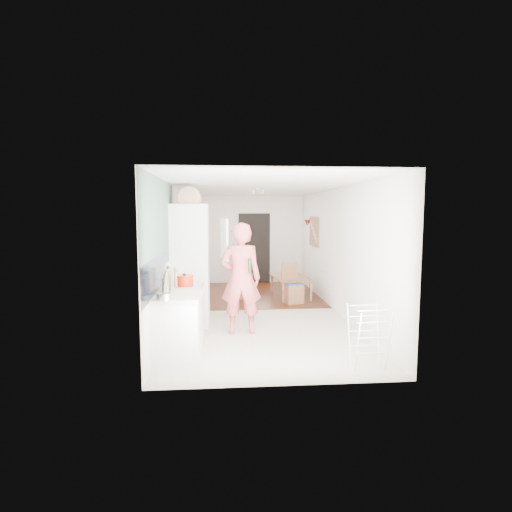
{
  "coord_description": "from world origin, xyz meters",
  "views": [
    {
      "loc": [
        -0.67,
        -7.89,
        1.98
      ],
      "look_at": [
        -0.01,
        0.2,
        1.13
      ],
      "focal_mm": 28.0,
      "sensor_mm": 36.0,
      "label": 1
    }
  ],
  "objects": [
    {
      "name": "sage_wall_panel",
      "position": [
        -1.59,
        -2.0,
        1.85
      ],
      "size": [
        0.02,
        3.0,
        1.3
      ],
      "primitive_type": "cube",
      "color": "slate",
      "rests_on": "room_shell"
    },
    {
      "name": "drying_rack",
      "position": [
        1.17,
        -3.04,
        0.41
      ],
      "size": [
        0.43,
        0.4,
        0.81
      ],
      "primitive_type": null,
      "rotation": [
        0.0,
        0.0,
        0.05
      ],
      "color": "white",
      "rests_on": "floor"
    },
    {
      "name": "doorway_recess",
      "position": [
        0.2,
        3.48,
        1.0
      ],
      "size": [
        0.9,
        0.04,
        2.0
      ],
      "primitive_type": "cube",
      "color": "black",
      "rests_on": "room_shell"
    },
    {
      "name": "chopping_boards",
      "position": [
        -1.42,
        -2.61,
        1.09
      ],
      "size": [
        0.1,
        0.25,
        0.34
      ],
      "primitive_type": null,
      "rotation": [
        0.0,
        0.0,
        -0.24
      ],
      "color": "tan",
      "rests_on": "worktop"
    },
    {
      "name": "pinboard_frame",
      "position": [
        1.57,
        1.9,
        1.55
      ],
      "size": [
        0.0,
        0.94,
        0.74
      ],
      "primitive_type": "cube",
      "color": "olive",
      "rests_on": "room_shell"
    },
    {
      "name": "bread_bin",
      "position": [
        -1.25,
        -0.81,
        2.26
      ],
      "size": [
        0.44,
        0.42,
        0.21
      ],
      "primitive_type": null,
      "rotation": [
        0.0,
        0.0,
        0.12
      ],
      "color": "tan",
      "rests_on": "fridge_housing"
    },
    {
      "name": "tile_splashback",
      "position": [
        -1.59,
        -2.55,
        1.15
      ],
      "size": [
        0.02,
        1.9,
        0.5
      ],
      "primitive_type": "cube",
      "color": "black",
      "rests_on": "room_shell"
    },
    {
      "name": "red_casserole",
      "position": [
        -1.26,
        -1.96,
        1.0
      ],
      "size": [
        0.3,
        0.3,
        0.15
      ],
      "primitive_type": "cylinder",
      "rotation": [
        0.0,
        0.0,
        0.16
      ],
      "color": "red",
      "rests_on": "cooker_top"
    },
    {
      "name": "fridge_door",
      "position": [
        -0.66,
        -1.08,
        1.55
      ],
      "size": [
        0.14,
        0.56,
        0.7
      ],
      "primitive_type": "cube",
      "rotation": [
        0.0,
        0.0,
        -1.4
      ],
      "color": "white",
      "rests_on": "room_shell"
    },
    {
      "name": "fridge_interior",
      "position": [
        -0.96,
        -0.78,
        1.55
      ],
      "size": [
        0.02,
        0.52,
        0.66
      ],
      "primitive_type": "cube",
      "color": "white",
      "rests_on": "room_shell"
    },
    {
      "name": "stool",
      "position": [
        -0.21,
        1.34,
        0.21
      ],
      "size": [
        0.36,
        0.36,
        0.42
      ],
      "primitive_type": null,
      "rotation": [
        0.0,
        0.0,
        0.14
      ],
      "color": "olive",
      "rests_on": "floor"
    },
    {
      "name": "bottle_a",
      "position": [
        -1.42,
        -2.51,
        1.07
      ],
      "size": [
        0.08,
        0.08,
        0.29
      ],
      "primitive_type": "cylinder",
      "rotation": [
        0.0,
        0.0,
        -0.22
      ],
      "color": "#153C19",
      "rests_on": "worktop"
    },
    {
      "name": "held_bottle",
      "position": [
        -0.26,
        -1.6,
        1.16
      ],
      "size": [
        0.05,
        0.05,
        0.25
      ],
      "primitive_type": "cylinder",
      "color": "#153C19",
      "rests_on": "person"
    },
    {
      "name": "dining_table",
      "position": [
        0.94,
        1.43,
        0.21
      ],
      "size": [
        0.75,
        1.24,
        0.42
      ],
      "primitive_type": "imported",
      "rotation": [
        0.0,
        0.0,
        1.65
      ],
      "color": "olive",
      "rests_on": "floor"
    },
    {
      "name": "worktop",
      "position": [
        -1.3,
        -2.55,
        0.89
      ],
      "size": [
        0.62,
        0.92,
        0.06
      ],
      "primitive_type": "cube",
      "color": "beige",
      "rests_on": "room_shell"
    },
    {
      "name": "grey_drape",
      "position": [
        -0.24,
        1.34,
        0.51
      ],
      "size": [
        0.45,
        0.45,
        0.19
      ],
      "primitive_type": "cube",
      "rotation": [
        0.0,
        0.0,
        0.07
      ],
      "color": "slate",
      "rests_on": "stool"
    },
    {
      "name": "cooker_top",
      "position": [
        -1.3,
        -1.8,
        0.9
      ],
      "size": [
        0.6,
        0.6,
        0.04
      ],
      "primitive_type": "cube",
      "color": "silver",
      "rests_on": "room_shell"
    },
    {
      "name": "range_cooker",
      "position": [
        -1.3,
        -1.8,
        0.44
      ],
      "size": [
        0.6,
        0.6,
        0.88
      ],
      "primitive_type": "cube",
      "color": "white",
      "rests_on": "room_shell"
    },
    {
      "name": "pepper_mill_front",
      "position": [
        -1.46,
        -2.02,
        1.03
      ],
      "size": [
        0.08,
        0.08,
        0.22
      ],
      "primitive_type": "cylinder",
      "rotation": [
        0.0,
        0.0,
        -0.33
      ],
      "color": "tan",
      "rests_on": "worktop"
    },
    {
      "name": "wall_sconce",
      "position": [
        1.54,
        2.55,
        1.75
      ],
      "size": [
        0.18,
        0.18,
        0.16
      ],
      "primitive_type": "cone",
      "color": "maroon",
      "rests_on": "room_shell"
    },
    {
      "name": "dining_chair",
      "position": [
        0.85,
        0.76,
        0.45
      ],
      "size": [
        0.47,
        0.47,
        0.9
      ],
      "primitive_type": null,
      "rotation": [
        0.0,
        0.0,
        0.28
      ],
      "color": "olive",
      "rests_on": "floor"
    },
    {
      "name": "wood_floor_overlay",
      "position": [
        0.0,
        1.85,
        0.01
      ],
      "size": [
        3.2,
        3.3,
        0.01
      ],
      "primitive_type": "cube",
      "color": "#532D10",
      "rests_on": "room_shell"
    },
    {
      "name": "room_shell",
      "position": [
        0.0,
        0.0,
        1.25
      ],
      "size": [
        3.2,
        7.0,
        2.5
      ],
      "primitive_type": null,
      "color": "white",
      "rests_on": "ground"
    },
    {
      "name": "fridge_housing",
      "position": [
        -1.27,
        -0.78,
        1.07
      ],
      "size": [
        0.66,
        0.66,
        2.15
      ],
      "primitive_type": "cube",
      "color": "white",
      "rests_on": "room_shell"
    },
    {
      "name": "steel_pan",
      "position": [
        -1.41,
        -2.97,
        0.96
      ],
      "size": [
        0.2,
        0.2,
        0.09
      ],
      "primitive_type": "cylinder",
      "rotation": [
        0.0,
        0.0,
        0.12
      ],
      "color": "silver",
      "rests_on": "worktop"
    },
    {
      "name": "floor",
      "position": [
        0.0,
        0.0,
        0.0
      ],
      "size": [
        3.2,
        7.0,
        0.01
      ],
      "primitive_type": "cube",
      "color": "beige",
      "rests_on": "ground"
    },
    {
      "name": "bottle_c",
      "position": [
        -1.45,
        -2.57,
        1.03
      ],
      "size": [
        0.1,
        0.1,
        0.21
      ],
      "primitive_type": "cylinder",
      "rotation": [
        0.0,
        0.0,
        -0.24
      ],
      "color": "beige",
      "rests_on": "worktop"
    },
    {
      "name": "pinboard",
      "position": [
        1.58,
        1.9,
        1.55
      ],
      "size": [
        0.03,
        0.9,
        0.7
      ],
      "primitive_type": "cube",
      "color": "tan",
      "rests_on": "room_shell"
    },
    {
      "name": "person",
      "position": [
        -0.4,
        -1.4,
        1.09
      ],
      "size": [
        0.8,
        0.53,
        2.17
      ],
      "primitive_type": "imported",
      "rotation": [
        0.0,
        0.0,
        3.15
      ],
      "color": "#DE5A5A",
      "rests_on": "floor"
    },
    {
      "name": "pepper_mill_back",
      "position": [
        -1.38,
        -2.02,
        1.03
      ],
      "size": [
        0.07,
        0.07,
        0.22
      ],
      "primitive_type": "cylinder",
      "rotation": [
        0.0,
        0.0,
        0.08
      ],
      "color": "tan",
      "rests_on": "worktop"
    },
    {
      "name": "base_cabinet",
      "position": [
        -1.3,
        -2.55,
        0.43
      ],
      "size": [
        0.6,
        0.9,
        0.86
      ],
      "primitive_type": "cube",
      "color": "white",
      "rests_on": "room_shell"
    },
    {
      "name": "bottle_b",
      "position": [
        -1.44,
        -2.34,
        1.06
      ],
      "size": [
        0.07,
        0.07,
        0.28
      ],
      "primitive_type": "cylinder",
      "rotation": [
        0.0,
        0.0,
        0.17
      ],
      "color": "#153C19",
      "rests_on": "worktop"
    }
  ]
}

